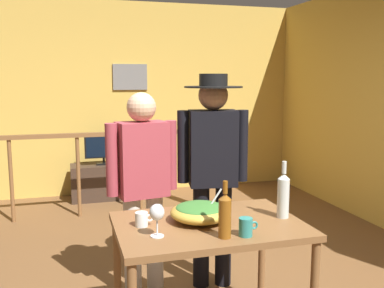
{
  "coord_description": "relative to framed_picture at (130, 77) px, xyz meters",
  "views": [
    {
      "loc": [
        -0.88,
        -3.0,
        1.67
      ],
      "look_at": [
        -0.07,
        -0.2,
        1.23
      ],
      "focal_mm": 40.88,
      "sensor_mm": 36.0,
      "label": 1
    }
  ],
  "objects": [
    {
      "name": "back_wall",
      "position": [
        -0.02,
        0.06,
        -0.31
      ],
      "size": [
        5.04,
        0.1,
        2.73
      ],
      "primitive_type": "cube",
      "color": "gold",
      "rests_on": "ground_plane"
    },
    {
      "name": "framed_picture",
      "position": [
        0.0,
        0.0,
        0.0
      ],
      "size": [
        0.49,
        0.03,
        0.36
      ],
      "primitive_type": "cube",
      "color": "slate"
    },
    {
      "name": "stair_railing",
      "position": [
        -0.27,
        -1.01,
        -1.0
      ],
      "size": [
        3.1,
        0.1,
        1.07
      ],
      "color": "brown",
      "rests_on": "ground_plane"
    },
    {
      "name": "tv_console",
      "position": [
        -0.43,
        -0.29,
        -1.43
      ],
      "size": [
        0.9,
        0.4,
        0.48
      ],
      "primitive_type": "cube",
      "color": "#38281E",
      "rests_on": "ground_plane"
    },
    {
      "name": "flat_screen_tv",
      "position": [
        -0.43,
        -0.32,
        -0.95
      ],
      "size": [
        0.51,
        0.12,
        0.41
      ],
      "color": "black",
      "rests_on": "tv_console"
    },
    {
      "name": "serving_table",
      "position": [
        -0.09,
        -3.88,
        -0.97
      ],
      "size": [
        1.13,
        0.78,
        0.8
      ],
      "color": "brown",
      "rests_on": "ground_plane"
    },
    {
      "name": "salad_bowl",
      "position": [
        -0.14,
        -3.83,
        -0.82
      ],
      "size": [
        0.37,
        0.37,
        0.2
      ],
      "color": "gold",
      "rests_on": "serving_table"
    },
    {
      "name": "wine_glass",
      "position": [
        -0.45,
        -4.02,
        -0.75
      ],
      "size": [
        0.08,
        0.08,
        0.19
      ],
      "color": "silver",
      "rests_on": "serving_table"
    },
    {
      "name": "wine_bottle_clear",
      "position": [
        0.39,
        -3.91,
        -0.73
      ],
      "size": [
        0.08,
        0.08,
        0.36
      ],
      "color": "silver",
      "rests_on": "serving_table"
    },
    {
      "name": "wine_bottle_amber",
      "position": [
        -0.09,
        -4.14,
        -0.75
      ],
      "size": [
        0.07,
        0.07,
        0.32
      ],
      "color": "brown",
      "rests_on": "serving_table"
    },
    {
      "name": "mug_teal",
      "position": [
        0.03,
        -4.15,
        -0.83
      ],
      "size": [
        0.11,
        0.08,
        0.1
      ],
      "color": "teal",
      "rests_on": "serving_table"
    },
    {
      "name": "mug_white",
      "position": [
        -0.5,
        -3.83,
        -0.84
      ],
      "size": [
        0.11,
        0.08,
        0.09
      ],
      "color": "white",
      "rests_on": "serving_table"
    },
    {
      "name": "person_standing_left",
      "position": [
        -0.37,
        -3.13,
        -0.76
      ],
      "size": [
        0.55,
        0.28,
        1.57
      ],
      "rotation": [
        0.0,
        0.0,
        3.31
      ],
      "color": "beige",
      "rests_on": "ground_plane"
    },
    {
      "name": "person_standing_right",
      "position": [
        0.18,
        -3.13,
        -0.66
      ],
      "size": [
        0.55,
        0.45,
        1.7
      ],
      "rotation": [
        0.0,
        0.0,
        2.98
      ],
      "color": "black",
      "rests_on": "ground_plane"
    }
  ]
}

